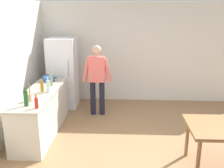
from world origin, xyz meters
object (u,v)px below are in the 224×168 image
person (97,76)px  bottle_water_clear (48,86)px  bottle_vinegar_tall (51,80)px  refrigerator (63,73)px  bottle_sauce_red (36,103)px  bottle_wine_green (26,98)px  cooking_pot (48,78)px  utensil_jar (29,97)px  bottle_oil_amber (42,86)px

person → bottle_water_clear: (-0.87, -1.05, 0.05)m
bottle_vinegar_tall → bottle_water_clear: bearing=-82.4°
refrigerator → bottle_sauce_red: size_ratio=7.50×
person → bottle_wine_green: 2.10m
cooking_pot → utensil_jar: 1.36m
cooking_pot → bottle_oil_amber: size_ratio=1.43×
refrigerator → bottle_vinegar_tall: refrigerator is taller
utensil_jar → bottle_wine_green: (0.03, -0.23, 0.07)m
person → bottle_wine_green: (-1.03, -1.82, 0.07)m
bottle_vinegar_tall → bottle_water_clear: (0.06, -0.44, -0.01)m
utensil_jar → bottle_wine_green: bearing=-82.2°
person → cooking_pot: bearing=-167.9°
refrigerator → bottle_water_clear: 1.61m
refrigerator → bottle_wine_green: 2.38m
utensil_jar → bottle_water_clear: utensil_jar is taller
bottle_vinegar_tall → bottle_sauce_red: size_ratio=1.33×
person → bottle_wine_green: size_ratio=5.00×
cooking_pot → bottle_water_clear: (0.24, -0.81, 0.07)m
bottle_vinegar_tall → refrigerator: bearing=91.1°
utensil_jar → bottle_wine_green: size_ratio=0.94×
bottle_oil_amber → bottle_sauce_red: 0.90m
cooking_pot → bottle_sauce_red: bottle_sauce_red is taller
bottle_oil_amber → cooking_pot: bearing=97.5°
refrigerator → cooking_pot: (-0.16, -0.79, 0.06)m
utensil_jar → bottle_vinegar_tall: 1.00m
person → bottle_sauce_red: (-0.82, -1.92, 0.02)m
utensil_jar → bottle_oil_amber: 0.56m
cooking_pot → bottle_water_clear: bottle_water_clear is taller
bottle_oil_amber → bottle_wine_green: bearing=-92.3°
refrigerator → bottle_wine_green: size_ratio=5.29×
bottle_sauce_red → cooking_pot: bearing=99.6°
bottle_vinegar_tall → bottle_wine_green: (-0.10, -1.22, 0.01)m
bottle_vinegar_tall → cooking_pot: bearing=115.6°
utensil_jar → refrigerator: bearing=87.0°
person → bottle_sauce_red: person is taller
utensil_jar → bottle_vinegar_tall: bearing=82.2°
bottle_wine_green → bottle_oil_amber: bearing=87.7°
bottle_water_clear → person: bearing=50.3°
bottle_oil_amber → utensil_jar: bearing=-96.5°
utensil_jar → person: bearing=56.2°
cooking_pot → bottle_sauce_red: 1.71m
refrigerator → bottle_water_clear: refrigerator is taller
refrigerator → utensil_jar: 2.15m
person → bottle_sauce_red: size_ratio=7.08×
bottle_wine_green → bottle_water_clear: bearing=78.2°
cooking_pot → bottle_vinegar_tall: 0.42m
person → bottle_wine_green: person is taller
person → utensil_jar: size_ratio=5.31×
utensil_jar → bottle_oil_amber: bearing=83.5°
bottle_vinegar_tall → bottle_oil_amber: bearing=-99.4°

